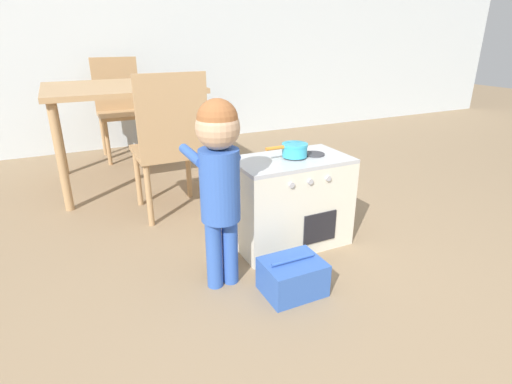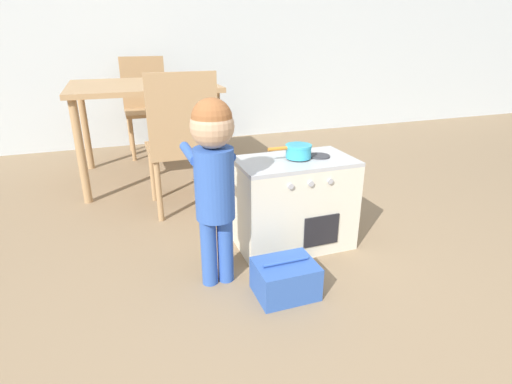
# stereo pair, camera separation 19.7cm
# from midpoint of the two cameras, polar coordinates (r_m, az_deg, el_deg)

# --- Properties ---
(ground_plane) EXTENTS (16.00, 16.00, 0.00)m
(ground_plane) POSITION_cam_midpoint_polar(r_m,az_deg,el_deg) (1.59, 9.90, -22.37)
(ground_plane) COLOR #8E7556
(wall_back) EXTENTS (10.00, 0.06, 2.60)m
(wall_back) POSITION_cam_midpoint_polar(r_m,az_deg,el_deg) (4.37, -17.89, 23.39)
(wall_back) COLOR silver
(wall_back) RESTS_ON ground_plane
(play_kitchen) EXTENTS (0.61, 0.37, 0.50)m
(play_kitchen) POSITION_cam_midpoint_polar(r_m,az_deg,el_deg) (2.17, 2.37, -1.42)
(play_kitchen) COLOR silver
(play_kitchen) RESTS_ON ground_plane
(toy_pot) EXTENTS (0.24, 0.14, 0.07)m
(toy_pot) POSITION_cam_midpoint_polar(r_m,az_deg,el_deg) (2.08, 2.78, 6.10)
(toy_pot) COLOR #38B2D6
(toy_pot) RESTS_ON play_kitchen
(child_figure) EXTENTS (0.20, 0.34, 0.86)m
(child_figure) POSITION_cam_midpoint_polar(r_m,az_deg,el_deg) (1.70, -8.66, 3.28)
(child_figure) COLOR #335BB7
(child_figure) RESTS_ON ground_plane
(toy_basket) EXTENTS (0.27, 0.21, 0.17)m
(toy_basket) POSITION_cam_midpoint_polar(r_m,az_deg,el_deg) (1.83, 2.11, -12.08)
(toy_basket) COLOR #335BB2
(toy_basket) RESTS_ON ground_plane
(dining_table) EXTENTS (1.06, 0.93, 0.75)m
(dining_table) POSITION_cam_midpoint_polar(r_m,az_deg,el_deg) (3.23, -20.33, 12.46)
(dining_table) COLOR tan
(dining_table) RESTS_ON ground_plane
(dining_chair_near) EXTENTS (0.41, 0.41, 0.90)m
(dining_chair_near) POSITION_cam_midpoint_polar(r_m,az_deg,el_deg) (2.53, -14.39, 6.67)
(dining_chair_near) COLOR tan
(dining_chair_near) RESTS_ON ground_plane
(dining_chair_far) EXTENTS (0.41, 0.41, 0.90)m
(dining_chair_far) POSITION_cam_midpoint_polar(r_m,az_deg,el_deg) (4.02, -20.20, 11.42)
(dining_chair_far) COLOR tan
(dining_chair_far) RESTS_ON ground_plane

